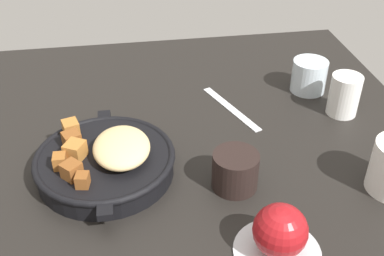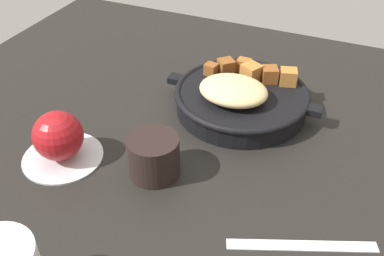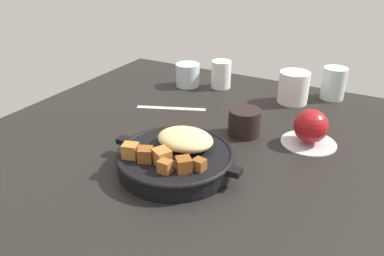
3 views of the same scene
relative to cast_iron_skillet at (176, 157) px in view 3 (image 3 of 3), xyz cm
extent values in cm
cube|color=black|center=(2.87, 13.20, -4.04)|extent=(111.78, 97.70, 2.40)
cylinder|color=black|center=(-0.07, -0.20, -0.91)|extent=(23.21, 23.21, 3.87)
torus|color=black|center=(-0.07, -0.20, 0.72)|extent=(23.94, 23.94, 1.20)
cube|color=black|center=(12.75, -0.20, 0.44)|extent=(2.64, 2.40, 1.20)
cube|color=black|center=(-12.88, -0.20, 0.44)|extent=(2.64, 2.40, 1.20)
ellipsoid|color=#DBBC7F|center=(0.57, 2.82, 2.81)|extent=(11.85, 9.51, 3.58)
cube|color=#935623|center=(1.94, -7.18, 2.23)|extent=(2.43, 2.08, 2.41)
cube|color=brown|center=(7.06, -3.44, 2.12)|extent=(2.51, 2.34, 2.19)
cube|color=brown|center=(-3.51, -5.54, 2.38)|extent=(3.61, 3.64, 2.71)
cube|color=brown|center=(4.74, -5.17, 2.36)|extent=(3.80, 3.80, 2.68)
cube|color=#A86B2D|center=(-0.26, -4.82, 2.49)|extent=(4.16, 4.07, 2.92)
cube|color=#A86B2D|center=(-6.83, -5.83, 2.47)|extent=(3.52, 3.34, 2.88)
cylinder|color=#B7BABF|center=(21.35, 23.63, -2.54)|extent=(12.59, 12.59, 0.60)
sphere|color=maroon|center=(21.35, 23.63, 1.61)|extent=(7.71, 7.71, 7.71)
cube|color=silver|center=(-16.79, 25.66, -2.66)|extent=(18.31, 8.58, 0.36)
cylinder|color=black|center=(6.54, 20.87, 0.36)|extent=(7.64, 7.64, 6.41)
cylinder|color=white|center=(-11.77, 47.68, 1.42)|extent=(6.09, 6.09, 8.52)
cylinder|color=silver|center=(11.34, 46.33, 1.64)|extent=(8.49, 8.49, 8.97)
cylinder|color=silver|center=(20.75, 54.95, 1.77)|extent=(6.82, 6.82, 9.22)
cylinder|color=silver|center=(-21.72, 44.08, 0.71)|extent=(7.57, 7.57, 7.12)
camera|label=1|loc=(63.52, 4.65, 49.96)|focal=43.89mm
camera|label=2|loc=(-17.92, 63.39, 42.78)|focal=41.05mm
camera|label=3|loc=(34.30, -56.68, 39.56)|focal=35.65mm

